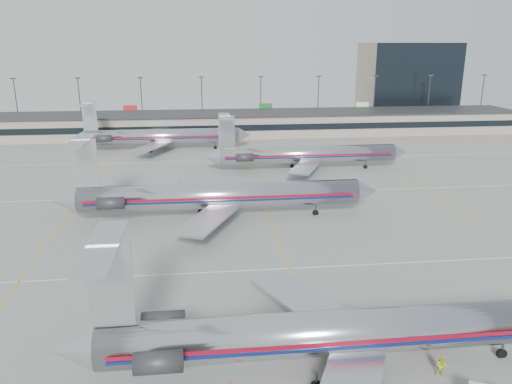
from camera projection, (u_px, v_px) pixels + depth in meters
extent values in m
plane|color=gray|center=(308.00, 313.00, 48.09)|extent=(260.00, 260.00, 0.00)
cube|color=silver|center=(290.00, 268.00, 57.61)|extent=(160.00, 0.15, 0.02)
cube|color=gray|center=(235.00, 124.00, 140.50)|extent=(160.00, 16.00, 6.00)
cube|color=black|center=(237.00, 128.00, 132.73)|extent=(160.00, 0.20, 1.60)
cube|color=#2D2D30|center=(235.00, 113.00, 139.61)|extent=(162.00, 17.00, 0.30)
cylinder|color=#38383D|center=(17.00, 105.00, 145.80)|extent=(0.30, 0.30, 15.00)
cube|color=#2D2D30|center=(13.00, 78.00, 143.61)|extent=(1.60, 0.40, 0.35)
cylinder|color=#38383D|center=(80.00, 104.00, 147.72)|extent=(0.30, 0.30, 15.00)
cube|color=#2D2D30|center=(77.00, 78.00, 145.54)|extent=(1.60, 0.40, 0.35)
cylinder|color=#38383D|center=(142.00, 103.00, 149.65)|extent=(0.30, 0.30, 15.00)
cube|color=#2D2D30|center=(140.00, 78.00, 147.46)|extent=(1.60, 0.40, 0.35)
cylinder|color=#38383D|center=(202.00, 103.00, 151.57)|extent=(0.30, 0.30, 15.00)
cube|color=#2D2D30|center=(201.00, 77.00, 149.38)|extent=(1.60, 0.40, 0.35)
cylinder|color=#38383D|center=(261.00, 102.00, 153.49)|extent=(0.30, 0.30, 15.00)
cube|color=#2D2D30|center=(261.00, 77.00, 151.31)|extent=(1.60, 0.40, 0.35)
cylinder|color=#38383D|center=(318.00, 101.00, 155.42)|extent=(0.30, 0.30, 15.00)
cube|color=#2D2D30|center=(319.00, 76.00, 153.23)|extent=(1.60, 0.40, 0.35)
cylinder|color=#38383D|center=(374.00, 100.00, 157.34)|extent=(0.30, 0.30, 15.00)
cube|color=#2D2D30|center=(375.00, 76.00, 155.16)|extent=(1.60, 0.40, 0.35)
cylinder|color=#38383D|center=(428.00, 100.00, 159.27)|extent=(0.30, 0.30, 15.00)
cube|color=#2D2D30|center=(431.00, 75.00, 157.08)|extent=(1.60, 0.40, 0.35)
cylinder|color=#38383D|center=(481.00, 99.00, 161.19)|extent=(0.30, 0.30, 15.00)
cube|color=#2D2D30|center=(485.00, 75.00, 159.01)|extent=(1.60, 0.40, 0.35)
cube|color=tan|center=(407.00, 80.00, 172.95)|extent=(30.00, 20.00, 25.00)
cylinder|color=#B7B8BC|center=(347.00, 332.00, 38.99)|extent=(38.17, 3.53, 3.53)
cone|color=#BCBCC2|center=(72.00, 349.00, 36.77)|extent=(3.43, 3.53, 3.53)
cube|color=maroon|center=(354.00, 343.00, 37.26)|extent=(36.26, 0.05, 0.33)
cube|color=#0B1953|center=(353.00, 348.00, 37.37)|extent=(36.26, 0.05, 0.27)
cube|color=#BCBCC2|center=(305.00, 302.00, 45.42)|extent=(8.87, 12.94, 0.31)
cube|color=#BCBCC2|center=(110.00, 286.00, 35.66)|extent=(3.24, 0.24, 6.49)
cube|color=#BCBCC2|center=(102.00, 246.00, 34.75)|extent=(2.29, 10.02, 0.17)
cylinder|color=#2D2D30|center=(164.00, 321.00, 39.97)|extent=(3.43, 1.62, 1.62)
cylinder|color=#2D2D30|center=(158.00, 362.00, 34.79)|extent=(3.43, 1.62, 1.62)
cylinder|color=#2D2D30|center=(502.00, 349.00, 41.15)|extent=(0.19, 0.19, 1.57)
cylinder|color=#2D2D30|center=(316.00, 381.00, 37.24)|extent=(0.19, 0.19, 1.57)
cylinder|color=#2D2D30|center=(304.00, 345.00, 41.60)|extent=(0.19, 0.19, 1.57)
cylinder|color=black|center=(502.00, 354.00, 41.28)|extent=(0.86, 0.29, 0.86)
cylinder|color=#B7B8BC|center=(221.00, 196.00, 72.92)|extent=(40.66, 3.76, 3.76)
cone|color=#B7B8BC|center=(366.00, 191.00, 75.27)|extent=(3.25, 3.76, 3.76)
cone|color=#BCBCC2|center=(64.00, 201.00, 70.55)|extent=(3.66, 3.76, 3.76)
cube|color=maroon|center=(222.00, 198.00, 71.08)|extent=(38.62, 0.05, 0.36)
cube|color=#0B1953|center=(222.00, 201.00, 71.19)|extent=(38.62, 0.05, 0.28)
cube|color=#BCBCC2|center=(206.00, 189.00, 79.77)|extent=(9.45, 13.78, 0.33)
cube|color=#BCBCC2|center=(208.00, 219.00, 66.22)|extent=(9.45, 13.78, 0.33)
cube|color=#BCBCC2|center=(85.00, 163.00, 69.37)|extent=(3.46, 0.25, 6.91)
cube|color=#BCBCC2|center=(81.00, 140.00, 68.41)|extent=(2.44, 10.67, 0.18)
cylinder|color=#2D2D30|center=(117.00, 191.00, 73.96)|extent=(3.66, 1.73, 1.73)
cylinder|color=#2D2D30|center=(111.00, 203.00, 68.44)|extent=(3.66, 1.73, 1.73)
cylinder|color=#2D2D30|center=(316.00, 210.00, 75.22)|extent=(0.20, 0.20, 1.68)
cylinder|color=#2D2D30|center=(201.00, 220.00, 71.05)|extent=(0.20, 0.20, 1.68)
cylinder|color=#2D2D30|center=(201.00, 209.00, 75.70)|extent=(0.20, 0.20, 1.68)
cylinder|color=black|center=(316.00, 213.00, 75.36)|extent=(0.91, 0.30, 0.91)
cylinder|color=#B7B8BC|center=(308.00, 154.00, 101.05)|extent=(35.70, 3.48, 3.48)
cone|color=#B7B8BC|center=(400.00, 152.00, 103.12)|extent=(3.01, 3.48, 3.48)
cone|color=#BCBCC2|center=(211.00, 157.00, 98.96)|extent=(3.38, 3.48, 3.48)
cube|color=maroon|center=(310.00, 156.00, 99.35)|extent=(33.91, 0.05, 0.33)
cube|color=#0B1953|center=(310.00, 157.00, 99.46)|extent=(33.91, 0.05, 0.26)
cube|color=#BCBCC2|center=(293.00, 152.00, 107.38)|extent=(8.74, 12.74, 0.30)
cube|color=#BCBCC2|center=(305.00, 167.00, 94.86)|extent=(8.74, 12.74, 0.30)
cube|color=#BCBCC2|center=(227.00, 132.00, 97.88)|extent=(3.19, 0.23, 6.39)
cube|color=#BCBCC2|center=(225.00, 117.00, 96.98)|extent=(2.25, 9.86, 0.17)
cylinder|color=#2D2D30|center=(242.00, 152.00, 102.11)|extent=(3.38, 1.60, 1.60)
cylinder|color=#2D2D30|center=(245.00, 158.00, 97.02)|extent=(3.38, 1.60, 1.60)
cylinder|color=#2D2D30|center=(366.00, 165.00, 103.08)|extent=(0.19, 0.19, 1.55)
cylinder|color=#2D2D30|center=(296.00, 169.00, 99.33)|extent=(0.19, 0.19, 1.55)
cylinder|color=#2D2D30|center=(292.00, 164.00, 103.62)|extent=(0.19, 0.19, 1.55)
cylinder|color=black|center=(365.00, 167.00, 103.21)|extent=(0.85, 0.28, 0.85)
cylinder|color=#B7B8BC|center=(163.00, 136.00, 120.02)|extent=(36.36, 3.54, 3.54)
cone|color=#B7B8BC|center=(245.00, 135.00, 122.13)|extent=(3.06, 3.54, 3.54)
cone|color=#BCBCC2|center=(78.00, 138.00, 117.89)|extent=(3.44, 3.54, 3.54)
cube|color=maroon|center=(163.00, 137.00, 118.28)|extent=(34.55, 0.05, 0.33)
cube|color=#0B1953|center=(163.00, 139.00, 118.39)|extent=(34.55, 0.05, 0.27)
cube|color=#BCBCC2|center=(157.00, 136.00, 126.47)|extent=(8.90, 12.97, 0.31)
cube|color=#BCBCC2|center=(153.00, 146.00, 113.72)|extent=(8.90, 12.97, 0.31)
cube|color=#BCBCC2|center=(90.00, 117.00, 116.78)|extent=(3.25, 0.24, 6.51)
cube|color=#BCBCC2|center=(87.00, 104.00, 115.87)|extent=(2.30, 10.05, 0.17)
cylinder|color=#2D2D30|center=(108.00, 134.00, 121.10)|extent=(3.44, 1.63, 1.63)
cylinder|color=#2D2D30|center=(104.00, 138.00, 115.91)|extent=(3.44, 1.63, 1.63)
cylinder|color=#2D2D30|center=(215.00, 146.00, 122.09)|extent=(0.19, 0.19, 1.58)
cylinder|color=#2D2D30|center=(151.00, 149.00, 118.26)|extent=(0.19, 0.19, 1.58)
cylinder|color=#2D2D30|center=(153.00, 145.00, 122.64)|extent=(0.19, 0.19, 1.58)
cylinder|color=black|center=(215.00, 148.00, 122.22)|extent=(0.86, 0.29, 0.86)
cube|color=#AAAAAA|center=(420.00, 340.00, 42.92)|extent=(4.23, 2.27, 0.56)
cube|color=#2D2D30|center=(429.00, 326.00, 42.63)|extent=(4.19, 1.84, 1.44)
cylinder|color=black|center=(433.00, 337.00, 43.73)|extent=(0.56, 0.18, 0.56)
cylinder|color=black|center=(439.00, 345.00, 42.56)|extent=(0.56, 0.18, 0.56)
cylinder|color=black|center=(401.00, 339.00, 43.42)|extent=(0.56, 0.18, 0.56)
cylinder|color=black|center=(407.00, 347.00, 42.25)|extent=(0.56, 0.18, 0.56)
imported|color=#93C712|center=(365.00, 377.00, 37.51)|extent=(0.67, 0.76, 1.76)
imported|color=#C0D914|center=(442.00, 366.00, 38.80)|extent=(1.03, 0.91, 1.76)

